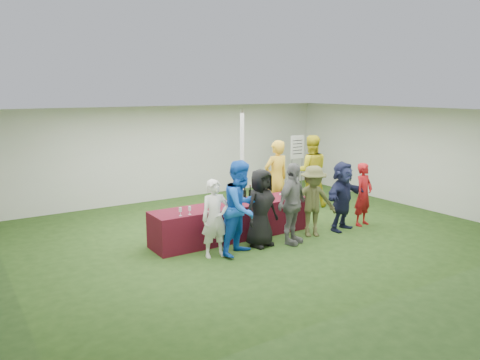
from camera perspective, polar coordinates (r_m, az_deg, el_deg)
ground at (r=10.66m, az=1.53°, el=-6.26°), size 60.00×60.00×0.00m
tent at (r=11.59m, az=0.25°, el=2.02°), size 10.00×10.00×10.00m
serving_table at (r=10.11m, az=-0.95°, el=-4.99°), size 3.60×0.80×0.75m
wine_bottles at (r=10.47m, az=1.72°, el=-1.63°), size 0.85×0.13×0.32m
wine_glasses at (r=9.69m, az=-0.91°, el=-2.72°), size 2.82×0.14×0.16m
water_bottle at (r=10.11m, az=-0.66°, el=-2.18°), size 0.07×0.07×0.23m
bar_towel at (r=10.90m, az=5.63°, el=-1.75°), size 0.25×0.18×0.03m
dump_bucket at (r=10.76m, az=7.07°, el=-1.54°), size 0.25×0.25×0.18m
wine_list_sign at (r=14.25m, az=6.99°, el=3.48°), size 0.50×0.03×1.80m
staff_pourer at (r=11.77m, az=4.44°, el=0.20°), size 0.70×0.47×1.92m
staff_back at (r=12.86m, az=8.59°, el=1.10°), size 1.19×1.12×1.95m
customer_0 at (r=8.90m, az=-3.06°, el=-4.71°), size 0.60×0.44×1.50m
customer_1 at (r=9.00m, az=0.16°, el=-3.40°), size 1.10×1.00×1.84m
customer_2 at (r=9.49m, az=2.58°, el=-3.41°), size 0.85×0.63×1.60m
customer_3 at (r=9.67m, az=6.38°, el=-2.91°), size 1.08×0.75×1.70m
customer_4 at (r=10.24m, az=8.88°, el=-2.59°), size 1.15×0.93×1.56m
customer_5 at (r=10.81m, az=12.38°, el=-1.92°), size 1.54×0.82×1.58m
customer_6 at (r=11.33m, az=14.83°, el=-1.70°), size 0.60×0.46×1.48m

